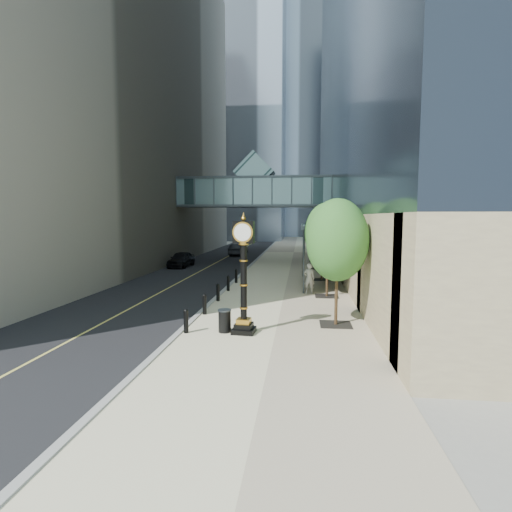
# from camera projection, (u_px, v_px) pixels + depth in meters

# --- Properties ---
(ground) EXTENTS (320.00, 320.00, 0.00)m
(ground) POSITION_uv_depth(u_px,v_px,m) (247.00, 344.00, 15.32)
(ground) COLOR gray
(ground) RESTS_ON ground
(road) EXTENTS (8.00, 180.00, 0.02)m
(road) POSITION_uv_depth(u_px,v_px,m) (236.00, 252.00, 55.67)
(road) COLOR black
(road) RESTS_ON ground
(sidewalk) EXTENTS (8.00, 180.00, 0.06)m
(sidewalk) POSITION_uv_depth(u_px,v_px,m) (294.00, 252.00, 54.76)
(sidewalk) COLOR beige
(sidewalk) RESTS_ON ground
(curb) EXTENTS (0.25, 180.00, 0.07)m
(curb) POSITION_uv_depth(u_px,v_px,m) (265.00, 252.00, 55.21)
(curb) COLOR gray
(curb) RESTS_ON ground
(midrise_left) EXTENTS (20.00, 58.00, 40.00)m
(midrise_left) POSITION_uv_depth(u_px,v_px,m) (75.00, 68.00, 40.48)
(midrise_left) COLOR #9E957C
(midrise_left) RESTS_ON ground
(distant_tower_a) EXTENTS (24.00, 22.00, 78.00)m
(distant_tower_a) POSITION_uv_depth(u_px,v_px,m) (230.00, 61.00, 87.28)
(distant_tower_a) COLOR #A1B1CB
(distant_tower_a) RESTS_ON ground
(distant_tower_b) EXTENTS (26.00, 24.00, 90.00)m
(distant_tower_b) POSITION_uv_depth(u_px,v_px,m) (330.00, 63.00, 103.88)
(distant_tower_b) COLOR #A1B1CB
(distant_tower_b) RESTS_ON ground
(distant_tower_c) EXTENTS (22.00, 22.00, 65.00)m
(distant_tower_c) POSITION_uv_depth(u_px,v_px,m) (278.00, 133.00, 131.51)
(distant_tower_c) COLOR #A1B1CB
(distant_tower_c) RESTS_ON ground
(skywalk) EXTENTS (17.00, 4.20, 5.80)m
(skywalk) POSITION_uv_depth(u_px,v_px,m) (255.00, 190.00, 42.60)
(skywalk) COLOR slate
(skywalk) RESTS_ON ground
(entrance_canopy) EXTENTS (3.00, 8.00, 4.38)m
(entrance_canopy) POSITION_uv_depth(u_px,v_px,m) (322.00, 227.00, 28.37)
(entrance_canopy) COLOR #383F44
(entrance_canopy) RESTS_ON ground
(bollard_row) EXTENTS (0.20, 16.20, 0.90)m
(bollard_row) POSITION_uv_depth(u_px,v_px,m) (223.00, 288.00, 24.48)
(bollard_row) COLOR black
(bollard_row) RESTS_ON sidewalk
(street_trees) EXTENTS (2.77, 28.61, 5.70)m
(street_trees) POSITION_uv_depth(u_px,v_px,m) (323.00, 233.00, 29.23)
(street_trees) COLOR black
(street_trees) RESTS_ON sidewalk
(street_clock) EXTENTS (0.98, 0.98, 4.85)m
(street_clock) POSITION_uv_depth(u_px,v_px,m) (244.00, 283.00, 16.42)
(street_clock) COLOR black
(street_clock) RESTS_ON sidewalk
(trash_bin) EXTENTS (0.55, 0.55, 0.90)m
(trash_bin) POSITION_uv_depth(u_px,v_px,m) (225.00, 321.00, 16.70)
(trash_bin) COLOR black
(trash_bin) RESTS_ON sidewalk
(pedestrian) EXTENTS (0.72, 0.48, 1.93)m
(pedestrian) POSITION_uv_depth(u_px,v_px,m) (309.00, 278.00, 25.13)
(pedestrian) COLOR #AEAC9F
(pedestrian) RESTS_ON sidewalk
(car_near) EXTENTS (1.89, 4.45, 1.50)m
(car_near) POSITION_uv_depth(u_px,v_px,m) (181.00, 259.00, 38.91)
(car_near) COLOR black
(car_near) RESTS_ON road
(car_far) EXTENTS (1.95, 4.59, 1.47)m
(car_far) POSITION_uv_depth(u_px,v_px,m) (238.00, 250.00, 50.61)
(car_far) COLOR black
(car_far) RESTS_ON road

